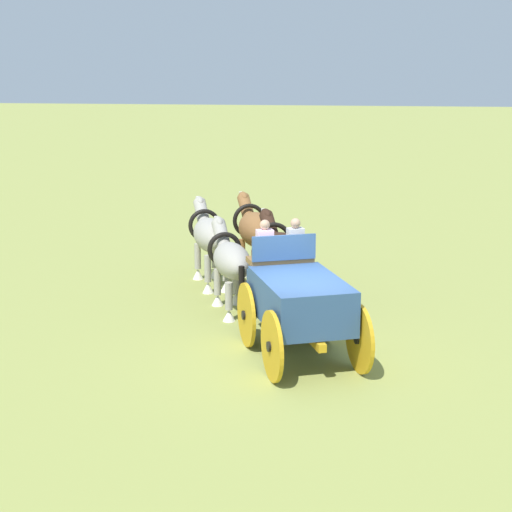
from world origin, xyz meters
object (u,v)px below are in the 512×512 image
(show_wagon, at_px, (298,300))
(draft_horse_lead_off, at_px, (256,231))
(draft_horse_lead_near, at_px, (210,236))
(draft_horse_rear_off, at_px, (282,254))
(draft_horse_rear_near, at_px, (231,261))

(show_wagon, height_order, draft_horse_lead_off, show_wagon)
(show_wagon, xyz_separation_m, draft_horse_lead_off, (5.82, 1.80, 0.22))
(show_wagon, height_order, draft_horse_lead_near, show_wagon)
(draft_horse_rear_off, bearing_deg, draft_horse_lead_near, 49.83)
(draft_horse_lead_near, height_order, draft_horse_lead_off, draft_horse_lead_off)
(draft_horse_lead_near, distance_m, draft_horse_lead_off, 1.30)
(show_wagon, relative_size, draft_horse_lead_near, 1.83)
(draft_horse_rear_near, relative_size, draft_horse_lead_off, 0.95)
(draft_horse_rear_off, height_order, draft_horse_lead_off, draft_horse_lead_off)
(draft_horse_rear_near, height_order, draft_horse_lead_near, draft_horse_lead_near)
(draft_horse_lead_near, relative_size, draft_horse_lead_off, 1.02)
(draft_horse_rear_off, height_order, draft_horse_lead_near, draft_horse_rear_off)
(show_wagon, xyz_separation_m, draft_horse_rear_off, (3.43, 0.77, 0.16))
(draft_horse_rear_off, distance_m, draft_horse_lead_near, 2.92)
(draft_horse_rear_near, distance_m, draft_horse_lead_off, 2.89)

